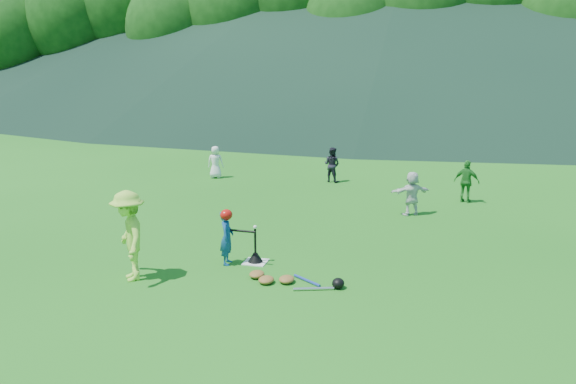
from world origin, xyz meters
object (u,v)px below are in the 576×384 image
object	(u,v)px
home_plate	(256,262)
batting_tee	(255,256)
fielder_a	(215,162)
equipment_pile	(286,279)
fielder_b	(332,165)
batter_child	(227,238)
adult_coach	(129,236)
fielder_c	(467,181)
fielder_d	(412,193)

from	to	relation	value
home_plate	batting_tee	bearing A→B (deg)	0.00
fielder_a	equipment_pile	bearing A→B (deg)	109.27
fielder_b	equipment_pile	distance (m)	9.16
equipment_pile	fielder_b	bearing A→B (deg)	95.62
batter_child	adult_coach	xyz separation A→B (m)	(-1.41, -1.23, 0.29)
home_plate	equipment_pile	world-z (taller)	equipment_pile
batting_tee	equipment_pile	distance (m)	1.24
home_plate	batting_tee	world-z (taller)	batting_tee
fielder_b	fielder_c	bearing A→B (deg)	173.53
fielder_a	fielder_c	distance (m)	8.43
fielder_c	equipment_pile	size ratio (longest dim) A/B	0.68
fielder_b	equipment_pile	bearing A→B (deg)	112.59
fielder_c	batting_tee	xyz separation A→B (m)	(-4.24, -6.38, -0.48)
adult_coach	fielder_d	world-z (taller)	adult_coach
fielder_b	fielder_c	size ratio (longest dim) A/B	0.97
batter_child	fielder_b	size ratio (longest dim) A/B	0.92
home_plate	batter_child	distance (m)	0.77
batting_tee	fielder_d	bearing A→B (deg)	58.33
home_plate	batter_child	size ratio (longest dim) A/B	0.41
adult_coach	fielder_c	distance (m)	9.96
batter_child	fielder_a	size ratio (longest dim) A/B	0.97
batter_child	fielder_d	size ratio (longest dim) A/B	0.94
adult_coach	fielder_b	bearing A→B (deg)	130.41
batter_child	fielder_c	bearing A→B (deg)	-45.30
fielder_d	fielder_c	bearing A→B (deg)	-157.61
fielder_a	fielder_b	bearing A→B (deg)	175.17
fielder_a	batting_tee	world-z (taller)	fielder_a
adult_coach	fielder_a	size ratio (longest dim) A/B	1.49
batter_child	batting_tee	distance (m)	0.70
fielder_a	fielder_d	xyz separation A→B (m)	(6.86, -3.30, 0.02)
batter_child	adult_coach	bearing A→B (deg)	121.54
adult_coach	batting_tee	world-z (taller)	adult_coach
home_plate	batter_child	bearing A→B (deg)	-157.72
equipment_pile	fielder_a	bearing A→B (deg)	119.53
fielder_b	equipment_pile	size ratio (longest dim) A/B	0.65
fielder_d	equipment_pile	bearing A→B (deg)	41.02
fielder_c	fielder_d	bearing A→B (deg)	68.34
fielder_b	fielder_d	size ratio (longest dim) A/B	1.01
adult_coach	equipment_pile	xyz separation A→B (m)	(2.81, 0.56, -0.77)
fielder_d	fielder_b	bearing A→B (deg)	-82.04
fielder_d	batting_tee	size ratio (longest dim) A/B	1.71
fielder_a	home_plate	bearing A→B (deg)	107.09
fielder_c	home_plate	bearing A→B (deg)	72.85
fielder_b	batting_tee	size ratio (longest dim) A/B	1.73
home_plate	fielder_a	size ratio (longest dim) A/B	0.40
adult_coach	equipment_pile	bearing A→B (deg)	62.98
fielder_a	batting_tee	bearing A→B (deg)	107.09
adult_coach	fielder_c	xyz separation A→B (m)	(6.17, 7.82, -0.22)
home_plate	fielder_d	bearing A→B (deg)	58.33
fielder_a	fielder_b	world-z (taller)	fielder_b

